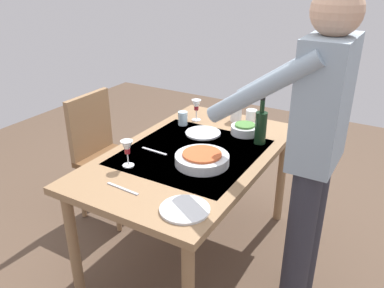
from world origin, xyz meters
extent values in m
plane|color=brown|center=(0.00, 0.00, 0.00)|extent=(6.00, 6.00, 0.00)
cube|color=#93704C|center=(0.00, 0.00, 0.72)|extent=(1.45, 0.87, 0.04)
cube|color=#B2B7C1|center=(0.00, 0.00, 0.74)|extent=(0.80, 0.74, 0.00)
cylinder|color=#93704C|center=(-0.66, -0.36, 0.35)|extent=(0.06, 0.06, 0.70)
cylinder|color=#93704C|center=(0.66, -0.36, 0.35)|extent=(0.06, 0.06, 0.70)
cylinder|color=#93704C|center=(-0.66, 0.36, 0.35)|extent=(0.06, 0.06, 0.70)
cube|color=brown|center=(-0.10, -0.73, 0.45)|extent=(0.40, 0.40, 0.04)
cube|color=#93704C|center=(-0.10, -0.91, 0.70)|extent=(0.40, 0.04, 0.45)
cylinder|color=#93704C|center=(-0.27, -0.90, 0.23)|extent=(0.04, 0.04, 0.43)
cylinder|color=#93704C|center=(0.07, -0.90, 0.23)|extent=(0.04, 0.04, 0.43)
cylinder|color=#93704C|center=(-0.27, -0.56, 0.23)|extent=(0.04, 0.04, 0.43)
cylinder|color=#93704C|center=(0.07, -0.56, 0.23)|extent=(0.04, 0.04, 0.43)
cylinder|color=#2D2D38|center=(0.14, 0.71, 0.44)|extent=(0.14, 0.14, 0.88)
cylinder|color=#2D2D38|center=(-0.06, 0.71, 0.44)|extent=(0.14, 0.14, 0.88)
cube|color=#8C9EAD|center=(0.04, 0.71, 1.18)|extent=(0.36, 0.20, 0.60)
sphere|color=tan|center=(0.04, 0.71, 1.58)|extent=(0.22, 0.22, 0.22)
cylinder|color=#8C9EAD|center=(0.21, 0.48, 1.25)|extent=(0.08, 0.52, 0.40)
cylinder|color=#8C9EAD|center=(-0.13, 0.48, 1.25)|extent=(0.08, 0.52, 0.40)
cylinder|color=black|center=(-0.32, 0.30, 0.84)|extent=(0.07, 0.07, 0.20)
cylinder|color=black|center=(-0.32, 0.30, 0.98)|extent=(0.03, 0.03, 0.08)
cylinder|color=black|center=(-0.32, 0.30, 1.03)|extent=(0.03, 0.03, 0.02)
cylinder|color=white|center=(0.33, -0.21, 0.75)|extent=(0.06, 0.06, 0.01)
cylinder|color=white|center=(0.33, -0.21, 0.78)|extent=(0.01, 0.01, 0.07)
cone|color=white|center=(0.33, -0.21, 0.86)|extent=(0.07, 0.07, 0.07)
cylinder|color=maroon|center=(0.33, -0.21, 0.83)|extent=(0.03, 0.03, 0.03)
cylinder|color=white|center=(-0.46, -0.23, 0.75)|extent=(0.06, 0.06, 0.01)
cylinder|color=white|center=(-0.46, -0.23, 0.78)|extent=(0.01, 0.01, 0.07)
cone|color=white|center=(-0.46, -0.23, 0.86)|extent=(0.07, 0.07, 0.07)
cylinder|color=maroon|center=(-0.46, -0.23, 0.83)|extent=(0.03, 0.03, 0.03)
cylinder|color=silver|center=(-0.33, -0.27, 0.79)|extent=(0.07, 0.07, 0.09)
cylinder|color=silver|center=(-0.61, 0.12, 0.79)|extent=(0.08, 0.08, 0.09)
cylinder|color=silver|center=(-0.58, 0.02, 0.79)|extent=(0.08, 0.08, 0.10)
cylinder|color=silver|center=(0.11, 0.13, 0.77)|extent=(0.30, 0.30, 0.05)
cylinder|color=#C6562D|center=(0.11, 0.13, 0.79)|extent=(0.22, 0.22, 0.03)
cylinder|color=silver|center=(-0.40, 0.16, 0.77)|extent=(0.18, 0.18, 0.05)
cylinder|color=#4C843D|center=(-0.40, 0.16, 0.79)|extent=(0.13, 0.13, 0.03)
cylinder|color=silver|center=(-0.27, -0.07, 0.75)|extent=(0.23, 0.23, 0.01)
cylinder|color=silver|center=(0.54, 0.28, 0.75)|extent=(0.23, 0.23, 0.01)
cube|color=silver|center=(0.54, -0.08, 0.75)|extent=(0.03, 0.20, 0.00)
cube|color=silver|center=(0.11, -0.19, 0.75)|extent=(0.02, 0.18, 0.00)
camera|label=1|loc=(1.80, 1.05, 1.76)|focal=36.76mm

